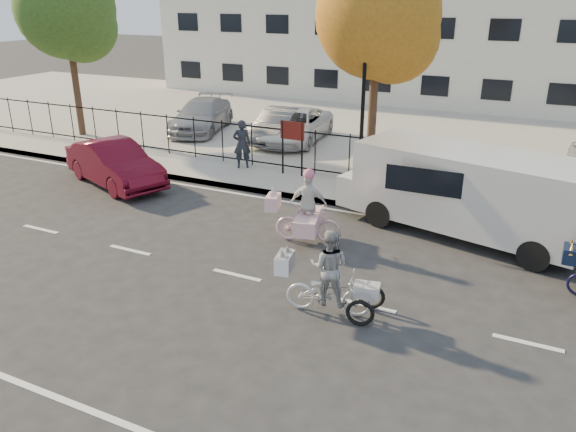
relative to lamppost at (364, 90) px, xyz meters
The scene contains 19 objects.
ground 7.50m from the lamppost, 94.21° to the right, with size 120.00×120.00×0.00m, color #333334.
road_markings 7.49m from the lamppost, 94.21° to the right, with size 60.00×9.52×0.01m, color silver, non-canonical shape.
curb 3.54m from the lamppost, 105.95° to the right, with size 60.00×0.10×0.15m, color #A8A399.
sidewalk 3.16m from the lamppost, 125.54° to the right, with size 60.00×2.20×0.15m, color #A8A399.
parking_lot 8.76m from the lamppost, 93.49° to the left, with size 60.00×15.60×0.15m, color #A8A399.
iron_fence 2.30m from the lamppost, 141.34° to the left, with size 58.00×0.06×1.50m, color black, non-canonical shape.
building 18.21m from the lamppost, 91.57° to the left, with size 34.00×10.00×6.00m, color silver.
lamppost is the anchor object (origin of this frame).
street_sign 2.90m from the lamppost, behind, with size 0.85×0.06×1.80m.
zebra_trike 7.97m from the lamppost, 75.57° to the right, with size 2.04×1.03×1.74m.
unicorn_bike 5.07m from the lamppost, 88.02° to the right, with size 1.94×1.38×1.91m.
white_van 4.63m from the lamppost, 32.98° to the right, with size 6.60×3.40×2.20m.
red_sedan 8.22m from the lamppost, 157.56° to the right, with size 1.49×4.27×1.41m, color #550919.
pedestrian 4.76m from the lamppost, behind, with size 0.61×0.40×1.68m, color black.
lot_car_a 9.89m from the lamppost, 154.53° to the left, with size 1.90×4.66×1.35m, color #97999E.
lot_car_b 6.34m from the lamppost, 135.12° to the left, with size 2.15×4.66×1.30m, color silver.
lot_car_c 6.64m from the lamppost, 140.37° to the left, with size 1.38×3.95×1.30m, color #52555A.
tree_west 13.03m from the lamppost, behind, with size 3.92×3.92×7.19m.
tree_mid 2.37m from the lamppost, 89.08° to the left, with size 3.88×3.88×7.11m.
Camera 1 is at (5.79, -9.47, 5.81)m, focal length 35.00 mm.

